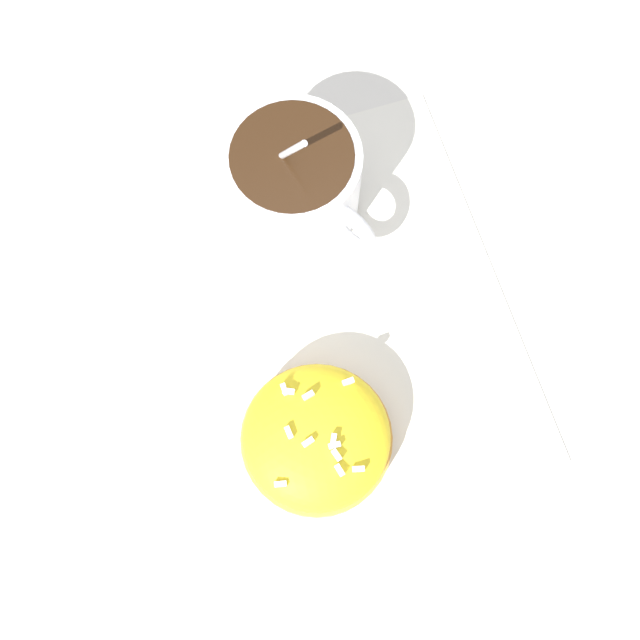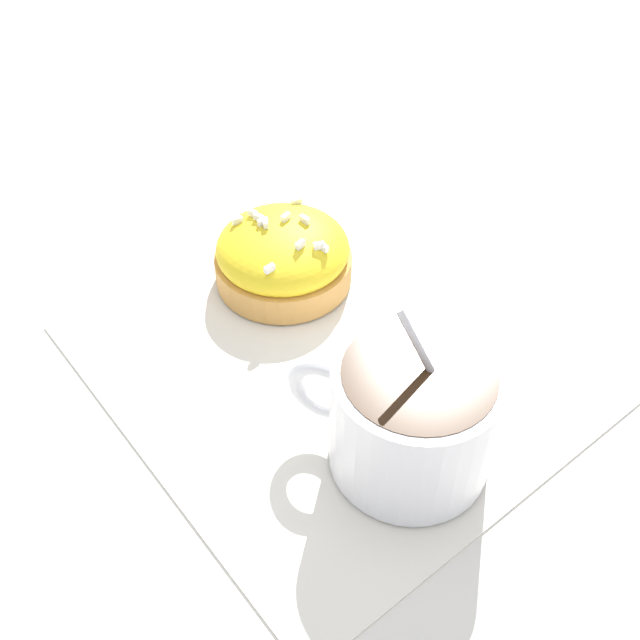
% 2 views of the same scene
% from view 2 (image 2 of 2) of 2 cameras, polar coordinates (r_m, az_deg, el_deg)
% --- Properties ---
extents(ground_plane, '(3.00, 3.00, 0.00)m').
position_cam_2_polar(ground_plane, '(0.47, 1.39, -2.94)').
color(ground_plane, silver).
extents(paper_napkin, '(0.30, 0.29, 0.00)m').
position_cam_2_polar(paper_napkin, '(0.47, 1.39, -2.82)').
color(paper_napkin, white).
rests_on(paper_napkin, ground_plane).
extents(coffee_cup, '(0.10, 0.09, 0.11)m').
position_cam_2_polar(coffee_cup, '(0.39, 6.97, -7.01)').
color(coffee_cup, white).
rests_on(coffee_cup, paper_napkin).
extents(frosted_pastry, '(0.09, 0.09, 0.05)m').
position_cam_2_polar(frosted_pastry, '(0.50, -2.83, 4.97)').
color(frosted_pastry, '#D19347').
rests_on(frosted_pastry, paper_napkin).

